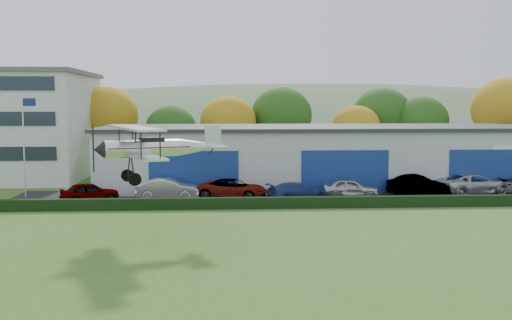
{
  "coord_description": "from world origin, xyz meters",
  "views": [
    {
      "loc": [
        -5.04,
        -25.13,
        7.31
      ],
      "look_at": [
        -2.82,
        10.51,
        3.94
      ],
      "focal_mm": 42.25,
      "sensor_mm": 36.0,
      "label": 1
    }
  ],
  "objects": [
    {
      "name": "car_1",
      "position": [
        -8.9,
        20.47,
        0.84
      ],
      "size": [
        4.9,
        1.98,
        1.58
      ],
      "primitive_type": "imported",
      "rotation": [
        0.0,
        0.0,
        1.51
      ],
      "color": "silver",
      "rests_on": "apron"
    },
    {
      "name": "car_4",
      "position": [
        5.17,
        20.37,
        0.79
      ],
      "size": [
        4.58,
        2.58,
        1.47
      ],
      "primitive_type": "imported",
      "rotation": [
        0.0,
        0.0,
        1.36
      ],
      "color": "silver",
      "rests_on": "apron"
    },
    {
      "name": "tree_belt",
      "position": [
        0.85,
        40.62,
        5.61
      ],
      "size": [
        75.7,
        13.22,
        10.12
      ],
      "color": "#3D2614",
      "rests_on": "ground"
    },
    {
      "name": "car_0",
      "position": [
        -14.58,
        19.58,
        0.77
      ],
      "size": [
        4.56,
        3.22,
        1.44
      ],
      "primitive_type": "imported",
      "rotation": [
        0.0,
        0.0,
        1.97
      ],
      "color": "gray",
      "rests_on": "apron"
    },
    {
      "name": "biplane",
      "position": [
        -8.53,
        7.35,
        5.02
      ],
      "size": [
        7.11,
        8.0,
        3.02
      ],
      "rotation": [
        0.0,
        0.0,
        0.35
      ],
      "color": "silver"
    },
    {
      "name": "car_3",
      "position": [
        0.87,
        19.37,
        0.72
      ],
      "size": [
        5.0,
        3.24,
        1.35
      ],
      "primitive_type": "imported",
      "rotation": [
        0.0,
        0.0,
        1.89
      ],
      "color": "navy",
      "rests_on": "apron"
    },
    {
      "name": "apron",
      "position": [
        3.0,
        21.0,
        0.03
      ],
      "size": [
        48.0,
        9.0,
        0.05
      ],
      "primitive_type": "cube",
      "color": "black",
      "rests_on": "ground"
    },
    {
      "name": "hangar",
      "position": [
        5.0,
        27.98,
        2.66
      ],
      "size": [
        40.6,
        12.6,
        5.3
      ],
      "color": "#B2B7BC",
      "rests_on": "ground"
    },
    {
      "name": "flagpole",
      "position": [
        -19.88,
        22.0,
        4.78
      ],
      "size": [
        1.05,
        0.1,
        8.0
      ],
      "color": "silver",
      "rests_on": "ground"
    },
    {
      "name": "hedge",
      "position": [
        3.0,
        16.2,
        0.4
      ],
      "size": [
        46.0,
        0.6,
        0.8
      ],
      "primitive_type": "cube",
      "color": "black",
      "rests_on": "ground"
    },
    {
      "name": "car_5",
      "position": [
        10.69,
        21.16,
        0.87
      ],
      "size": [
        5.23,
        3.0,
        1.63
      ],
      "primitive_type": "imported",
      "rotation": [
        0.0,
        0.0,
        1.3
      ],
      "color": "gray",
      "rests_on": "apron"
    },
    {
      "name": "car_2",
      "position": [
        -3.95,
        20.46,
        0.8
      ],
      "size": [
        5.85,
        3.9,
        1.49
      ],
      "primitive_type": "imported",
      "rotation": [
        0.0,
        0.0,
        1.28
      ],
      "color": "gray",
      "rests_on": "apron"
    },
    {
      "name": "car_6",
      "position": [
        15.27,
        21.41,
        0.89
      ],
      "size": [
        6.54,
        4.26,
        1.67
      ],
      "primitive_type": "imported",
      "rotation": [
        0.0,
        0.0,
        1.84
      ],
      "color": "silver",
      "rests_on": "apron"
    },
    {
      "name": "distant_hills",
      "position": [
        -4.38,
        140.0,
        -13.05
      ],
      "size": [
        430.0,
        196.0,
        56.0
      ],
      "color": "#4C6642",
      "rests_on": "ground"
    },
    {
      "name": "ground",
      "position": [
        0.0,
        0.0,
        0.0
      ],
      "size": [
        300.0,
        300.0,
        0.0
      ],
      "primitive_type": "plane",
      "color": "#3A611E",
      "rests_on": "ground"
    }
  ]
}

